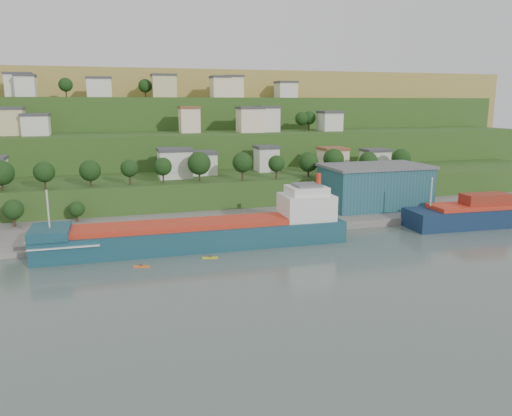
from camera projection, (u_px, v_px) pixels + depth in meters
name	position (u px, v px, depth m)	size (l,w,h in m)	color
ground	(239.00, 257.00, 108.58)	(500.00, 500.00, 0.00)	#425049
quay	(282.00, 222.00, 140.43)	(220.00, 26.00, 4.00)	slate
hillside	(159.00, 165.00, 266.69)	(360.00, 210.62, 96.00)	#284719
cargo_ship_near	(206.00, 235.00, 115.86)	(70.82, 12.22, 18.17)	#123B46
warehouse	(374.00, 186.00, 150.03)	(31.07, 19.11, 12.80)	#1D4B59
dinghy	(34.00, 244.00, 112.76)	(4.08, 1.53, 0.82)	silver
kayak_orange	(142.00, 266.00, 101.99)	(3.44, 1.33, 0.85)	orange
kayak_yellow	(210.00, 257.00, 107.75)	(3.53, 1.32, 0.87)	gold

